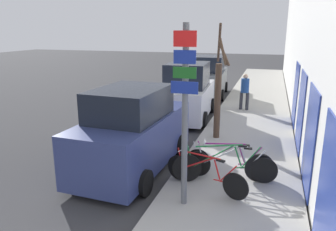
{
  "coord_description": "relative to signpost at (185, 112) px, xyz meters",
  "views": [
    {
      "loc": [
        3.28,
        -1.9,
        3.83
      ],
      "look_at": [
        0.72,
        6.15,
        1.58
      ],
      "focal_mm": 35.0,
      "sensor_mm": 36.0,
      "label": 1
    }
  ],
  "objects": [
    {
      "name": "ground_plane",
      "position": [
        -1.67,
        6.9,
        -2.2
      ],
      "size": [
        80.0,
        80.0,
        0.0
      ],
      "primitive_type": "plane",
      "color": "#333335"
    },
    {
      "name": "sidewalk_curb",
      "position": [
        0.93,
        9.7,
        -2.13
      ],
      "size": [
        3.2,
        32.0,
        0.15
      ],
      "color": "#9E9B93",
      "rests_on": "ground"
    },
    {
      "name": "building_facade",
      "position": [
        2.68,
        9.62,
        1.02
      ],
      "size": [
        0.23,
        32.0,
        6.5
      ],
      "color": "silver",
      "rests_on": "ground"
    },
    {
      "name": "signpost",
      "position": [
        0.0,
        0.0,
        0.0
      ],
      "size": [
        0.55,
        0.15,
        3.79
      ],
      "color": "#595B60",
      "rests_on": "sidewalk_curb"
    },
    {
      "name": "bicycle_0",
      "position": [
        0.31,
        0.79,
        -1.68
      ],
      "size": [
        2.08,
        0.86,
        0.87
      ],
      "rotation": [
        0.0,
        0.0,
        1.2
      ],
      "color": "black",
      "rests_on": "sidewalk_curb"
    },
    {
      "name": "bicycle_1",
      "position": [
        0.65,
        1.3,
        -1.63
      ],
      "size": [
        2.39,
        0.82,
        0.99
      ],
      "rotation": [
        0.0,
        0.0,
        1.88
      ],
      "color": "black",
      "rests_on": "sidewalk_curb"
    },
    {
      "name": "bicycle_2",
      "position": [
        0.8,
        1.48,
        -1.66
      ],
      "size": [
        2.29,
        0.44,
        0.91
      ],
      "rotation": [
        0.0,
        0.0,
        1.63
      ],
      "color": "black",
      "rests_on": "sidewalk_curb"
    },
    {
      "name": "bicycle_3",
      "position": [
        0.73,
        1.72,
        -1.67
      ],
      "size": [
        2.23,
        0.44,
        0.89
      ],
      "rotation": [
        0.0,
        0.0,
        1.68
      ],
      "color": "black",
      "rests_on": "sidewalk_curb"
    },
    {
      "name": "parked_car_0",
      "position": [
        -1.9,
        1.69,
        -1.14
      ],
      "size": [
        2.21,
        4.5,
        2.32
      ],
      "rotation": [
        0.0,
        0.0,
        -0.05
      ],
      "color": "navy",
      "rests_on": "ground"
    },
    {
      "name": "parked_car_1",
      "position": [
        -1.78,
        7.3,
        -1.11
      ],
      "size": [
        2.21,
        4.26,
        2.44
      ],
      "rotation": [
        0.0,
        0.0,
        0.06
      ],
      "color": "silver",
      "rests_on": "ground"
    },
    {
      "name": "parked_car_2",
      "position": [
        -1.91,
        12.6,
        -1.15
      ],
      "size": [
        2.28,
        4.44,
        2.33
      ],
      "rotation": [
        0.0,
        0.0,
        0.06
      ],
      "color": "#51565B",
      "rests_on": "ground"
    },
    {
      "name": "pedestrian_near",
      "position": [
        0.48,
        9.1,
        -1.08
      ],
      "size": [
        0.44,
        0.37,
        1.68
      ],
      "rotation": [
        0.0,
        0.0,
        -0.14
      ],
      "color": "#333338",
      "rests_on": "sidewalk_curb"
    },
    {
      "name": "street_tree",
      "position": [
        -0.06,
        4.69,
        -0.46
      ],
      "size": [
        0.65,
        1.38,
        3.86
      ],
      "color": "#4C3828",
      "rests_on": "sidewalk_curb"
    }
  ]
}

